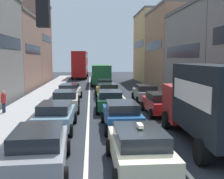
{
  "coord_description": "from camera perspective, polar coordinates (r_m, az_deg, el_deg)",
  "views": [
    {
      "loc": [
        -1.5,
        -7.84,
        3.84
      ],
      "look_at": [
        0.0,
        12.0,
        1.6
      ],
      "focal_mm": 44.76,
      "sensor_mm": 36.0,
      "label": 1
    }
  ],
  "objects": [
    {
      "name": "taxi_centre_lane_front",
      "position": [
        9.8,
        5.52,
        -11.71
      ],
      "size": [
        2.09,
        4.32,
        1.66
      ],
      "rotation": [
        0.0,
        0.0,
        1.58
      ],
      "color": "beige",
      "rests_on": "ground"
    },
    {
      "name": "sidewalk_left",
      "position": [
        28.57,
        -14.77,
        -1.37
      ],
      "size": [
        2.6,
        64.0,
        0.14
      ],
      "primitive_type": "cube",
      "color": "#A9A9A9",
      "rests_on": "ground"
    },
    {
      "name": "sedan_left_lane_front",
      "position": [
        10.03,
        -14.72,
        -11.46
      ],
      "size": [
        2.25,
        4.39,
        1.49
      ],
      "rotation": [
        0.0,
        0.0,
        1.62
      ],
      "color": "gray",
      "rests_on": "ground"
    },
    {
      "name": "lane_stripe_left",
      "position": [
        28.11,
        -4.69,
        -1.44
      ],
      "size": [
        0.16,
        60.0,
        0.01
      ],
      "primitive_type": "cube",
      "color": "silver",
      "rests_on": "ground"
    },
    {
      "name": "sedan_left_lane_fourth",
      "position": [
        25.85,
        -8.65,
        -0.41
      ],
      "size": [
        2.21,
        4.37,
        1.49
      ],
      "rotation": [
        0.0,
        0.0,
        1.53
      ],
      "color": "silver",
      "rests_on": "ground"
    },
    {
      "name": "bus_far_queue_secondary",
      "position": [
        53.93,
        -6.51,
        5.31
      ],
      "size": [
        2.97,
        10.55,
        5.06
      ],
      "rotation": [
        0.0,
        0.0,
        1.55
      ],
      "color": "#B21919",
      "rests_on": "ground"
    },
    {
      "name": "hatchback_centre_lane_third",
      "position": [
        20.43,
        -0.45,
        -2.14
      ],
      "size": [
        2.13,
        4.33,
        1.49
      ],
      "rotation": [
        0.0,
        0.0,
        1.55
      ],
      "color": "#19592D",
      "rests_on": "ground"
    },
    {
      "name": "removalist_box_truck",
      "position": [
        12.95,
        19.39,
        -2.24
      ],
      "size": [
        2.9,
        7.77,
        3.58
      ],
      "rotation": [
        0.0,
        0.0,
        1.54
      ],
      "color": "#A51E1E",
      "rests_on": "ground"
    },
    {
      "name": "pedestrian_near_kerb",
      "position": [
        20.34,
        -21.28,
        -2.2
      ],
      "size": [
        0.34,
        0.54,
        1.66
      ],
      "rotation": [
        0.0,
        0.0,
        6.25
      ],
      "color": "#262D47",
      "rests_on": "ground"
    },
    {
      "name": "bus_mid_queue_primary",
      "position": [
        40.8,
        -2.31,
        3.5
      ],
      "size": [
        2.88,
        10.53,
        2.9
      ],
      "rotation": [
        0.0,
        0.0,
        1.56
      ],
      "color": "#1E6033",
      "rests_on": "ground"
    },
    {
      "name": "lane_stripe_right",
      "position": [
        28.29,
        2.21,
        -1.37
      ],
      "size": [
        0.16,
        60.0,
        0.01
      ],
      "primitive_type": "cube",
      "color": "silver",
      "rests_on": "ground"
    },
    {
      "name": "sedan_right_lane_behind_truck",
      "position": [
        19.46,
        9.78,
        -2.67
      ],
      "size": [
        2.07,
        4.3,
        1.49
      ],
      "rotation": [
        0.0,
        0.0,
        1.57
      ],
      "color": "#A51E1E",
      "rests_on": "ground"
    },
    {
      "name": "wagon_left_lane_second",
      "position": [
        15.32,
        -11.46,
        -5.17
      ],
      "size": [
        2.12,
        4.33,
        1.49
      ],
      "rotation": [
        0.0,
        0.0,
        1.55
      ],
      "color": "#759EB7",
      "rests_on": "ground"
    },
    {
      "name": "sedan_left_lane_third",
      "position": [
        20.77,
        -9.5,
        -2.09
      ],
      "size": [
        2.2,
        4.37,
        1.49
      ],
      "rotation": [
        0.0,
        0.0,
        1.61
      ],
      "color": "beige",
      "rests_on": "ground"
    },
    {
      "name": "sedan_centre_lane_fifth",
      "position": [
        31.18,
        -1.52,
        0.82
      ],
      "size": [
        2.21,
        4.37,
        1.49
      ],
      "rotation": [
        0.0,
        0.0,
        1.53
      ],
      "color": "black",
      "rests_on": "ground"
    },
    {
      "name": "building_row_right",
      "position": [
        32.82,
        16.18,
        8.23
      ],
      "size": [
        7.2,
        43.9,
        11.39
      ],
      "rotation": [
        0.0,
        0.0,
        -1.57
      ],
      "color": "tan",
      "rests_on": "ground"
    },
    {
      "name": "wagon_right_lane_far",
      "position": [
        24.96,
        6.85,
        -0.62
      ],
      "size": [
        2.13,
        4.33,
        1.49
      ],
      "rotation": [
        0.0,
        0.0,
        1.55
      ],
      "color": "gray",
      "rests_on": "ground"
    },
    {
      "name": "sedan_centre_lane_second",
      "position": [
        15.24,
        1.96,
        -5.1
      ],
      "size": [
        2.12,
        4.33,
        1.49
      ],
      "rotation": [
        0.0,
        0.0,
        1.59
      ],
      "color": "#194C8C",
      "rests_on": "ground"
    },
    {
      "name": "coupe_centre_lane_fourth",
      "position": [
        26.1,
        -0.93,
        -0.27
      ],
      "size": [
        2.28,
        4.41,
        1.49
      ],
      "rotation": [
        0.0,
        0.0,
        1.63
      ],
      "color": "#B29319",
      "rests_on": "ground"
    }
  ]
}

